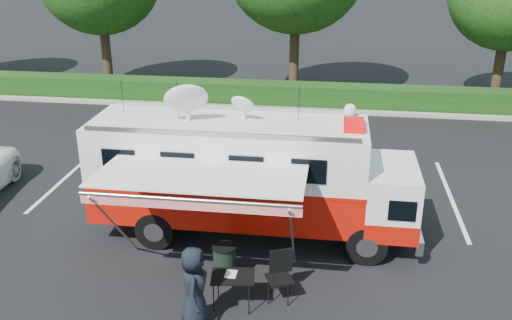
{
  "coord_description": "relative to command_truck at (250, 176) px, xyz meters",
  "views": [
    {
      "loc": [
        1.89,
        -12.93,
        7.4
      ],
      "look_at": [
        0.0,
        0.5,
        1.9
      ],
      "focal_mm": 40.0,
      "sensor_mm": 36.0,
      "label": 1
    }
  ],
  "objects": [
    {
      "name": "ground_plane",
      "position": [
        0.07,
        0.0,
        -1.68
      ],
      "size": [
        120.0,
        120.0,
        0.0
      ],
      "primitive_type": "plane",
      "color": "black",
      "rests_on": "ground"
    },
    {
      "name": "stall_lines",
      "position": [
        -0.43,
        3.0,
        -1.67
      ],
      "size": [
        24.12,
        5.5,
        0.01
      ],
      "color": "silver",
      "rests_on": "ground_plane"
    },
    {
      "name": "command_truck",
      "position": [
        0.0,
        0.0,
        0.0
      ],
      "size": [
        8.15,
        2.24,
        3.92
      ],
      "color": "black",
      "rests_on": "ground_plane"
    },
    {
      "name": "awning",
      "position": [
        -0.73,
        -2.33,
        0.84
      ],
      "size": [
        4.45,
        2.32,
        2.69
      ],
      "color": "silver",
      "rests_on": "ground_plane"
    },
    {
      "name": "folding_table",
      "position": [
        0.09,
        -3.08,
        -0.96
      ],
      "size": [
        0.96,
        0.74,
        0.76
      ],
      "color": "black",
      "rests_on": "ground_plane"
    },
    {
      "name": "folding_chair",
      "position": [
        1.03,
        -2.58,
        -1.03
      ],
      "size": [
        0.68,
        0.72,
        1.08
      ],
      "color": "black",
      "rests_on": "ground_plane"
    },
    {
      "name": "trash_bin",
      "position": [
        -0.29,
        -2.06,
        -1.26
      ],
      "size": [
        0.56,
        0.56,
        0.83
      ],
      "color": "black",
      "rests_on": "ground_plane"
    }
  ]
}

